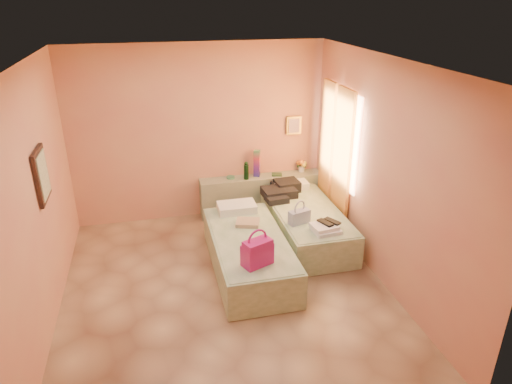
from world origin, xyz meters
TOP-DOWN VIEW (x-y plane):
  - ground at (0.00, 0.00)m, footprint 4.50×4.50m
  - room_walls at (0.21, 0.57)m, footprint 4.02×4.51m
  - headboard_ledge at (0.98, 2.10)m, footprint 2.05×0.30m
  - bed_left at (0.38, 0.41)m, footprint 0.90×2.00m
  - bed_right at (1.40, 1.05)m, footprint 0.90×2.00m
  - water_bottle at (0.71, 2.04)m, footprint 0.08×0.08m
  - rainbow_box at (0.91, 2.14)m, footprint 0.13×0.13m
  - small_dish at (0.46, 2.13)m, footprint 0.13×0.13m
  - green_book at (1.24, 2.08)m, footprint 0.19×0.16m
  - flower_vase at (1.70, 2.16)m, footprint 0.19×0.19m
  - magenta_handbag at (0.34, -0.25)m, footprint 0.40×0.32m
  - khaki_garment at (0.45, 0.77)m, footprint 0.38×0.34m
  - clothes_pile at (1.18, 1.59)m, footprint 0.66×0.66m
  - blue_handbag at (1.15, 0.64)m, footprint 0.32×0.21m
  - towel_stack at (1.42, 0.31)m, footprint 0.38×0.33m
  - sandal_pair at (1.48, 0.36)m, footprint 0.26×0.29m

SIDE VIEW (x-z plane):
  - ground at x=0.00m, z-range 0.00..0.00m
  - bed_left at x=0.38m, z-range 0.00..0.50m
  - bed_right at x=1.40m, z-range 0.00..0.50m
  - headboard_ledge at x=0.98m, z-range 0.00..0.65m
  - khaki_garment at x=0.45m, z-range 0.50..0.55m
  - towel_stack at x=1.42m, z-range 0.50..0.60m
  - clothes_pile at x=1.18m, z-range 0.50..0.67m
  - blue_handbag at x=1.15m, z-range 0.50..0.69m
  - sandal_pair at x=1.48m, z-range 0.60..0.62m
  - green_book at x=1.24m, z-range 0.65..0.68m
  - magenta_handbag at x=0.34m, z-range 0.50..0.83m
  - small_dish at x=0.46m, z-range 0.65..0.68m
  - flower_vase at x=1.70m, z-range 0.65..0.89m
  - water_bottle at x=0.71m, z-range 0.65..0.93m
  - rainbow_box at x=0.91m, z-range 0.65..1.09m
  - room_walls at x=0.21m, z-range 0.38..3.19m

